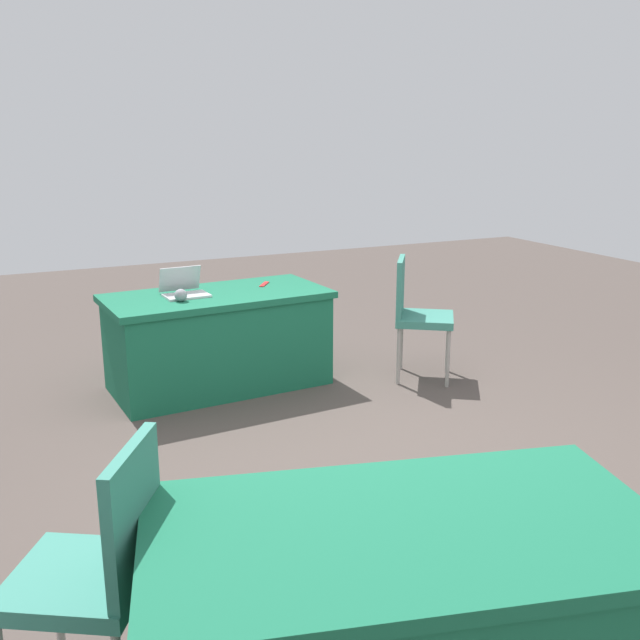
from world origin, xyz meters
name	(u,v)px	position (x,y,z in m)	size (l,w,h in m)	color
ground_plane	(336,469)	(0.00, 0.00, 0.00)	(14.40, 14.40, 0.00)	#4C423D
table_foreground	(218,340)	(0.19, -1.66, 0.37)	(1.71, 0.90, 0.74)	#196647
table_mid_left	(403,625)	(0.63, 1.76, 0.37)	(1.81, 1.25, 0.74)	#196647
chair_near_front	(416,310)	(-1.30, -1.19, 0.56)	(0.61, 0.61, 0.97)	#9E9993
chair_tucked_left	(99,562)	(1.50, 1.28, 0.56)	(0.60, 0.60, 0.97)	#9E9993
laptop_silver	(184,290)	(0.42, -1.69, 0.78)	(0.33, 0.31, 0.21)	silver
yarn_ball	(181,295)	(0.50, -1.51, 0.79)	(0.09, 0.09, 0.09)	gray
scissors_red	(264,284)	(-0.25, -1.79, 0.75)	(0.18, 0.04, 0.01)	red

